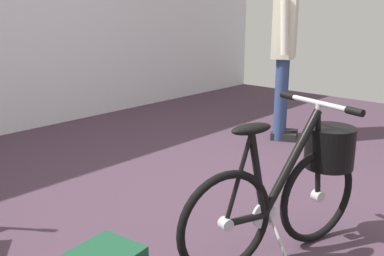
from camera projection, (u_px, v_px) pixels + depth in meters
The scene contains 3 objects.
ground_plane at pixel (217, 216), 2.71m from camera, with size 8.11×8.11×0.00m, color #473342.
folding_bike_foreground at pixel (295, 181), 2.25m from camera, with size 1.11×0.52×0.80m.
visitor_near_wall at pixel (285, 43), 4.10m from camera, with size 0.49×0.36×1.62m.
Camera 1 is at (-1.93, -1.55, 1.25)m, focal length 41.17 mm.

